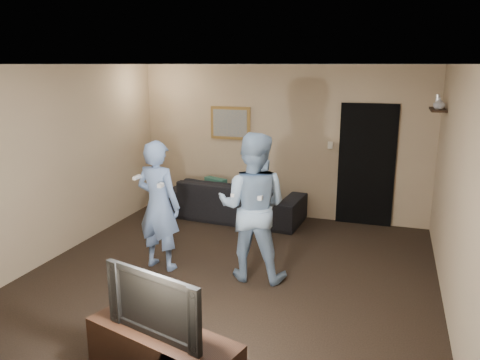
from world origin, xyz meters
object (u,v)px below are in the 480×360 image
(television, at_px, (161,301))
(wii_player_right, at_px, (253,207))
(tv_console, at_px, (163,358))
(wii_player_left, at_px, (159,205))
(sofa, at_px, (235,199))

(television, xyz_separation_m, wii_player_right, (0.10, 2.19, 0.15))
(television, height_order, wii_player_right, wii_player_right)
(wii_player_right, bearing_deg, tv_console, -92.68)
(wii_player_left, bearing_deg, television, -61.75)
(television, relative_size, wii_player_left, 0.57)
(television, relative_size, wii_player_right, 0.52)
(tv_console, height_order, television, television)
(sofa, relative_size, tv_console, 1.71)
(tv_console, height_order, wii_player_left, wii_player_left)
(television, distance_m, wii_player_left, 2.38)
(tv_console, bearing_deg, television, -164.34)
(tv_console, relative_size, wii_player_right, 0.75)
(television, xyz_separation_m, wii_player_left, (-1.12, 2.09, 0.08))
(wii_player_right, bearing_deg, wii_player_left, -175.22)
(wii_player_left, bearing_deg, wii_player_right, 4.78)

